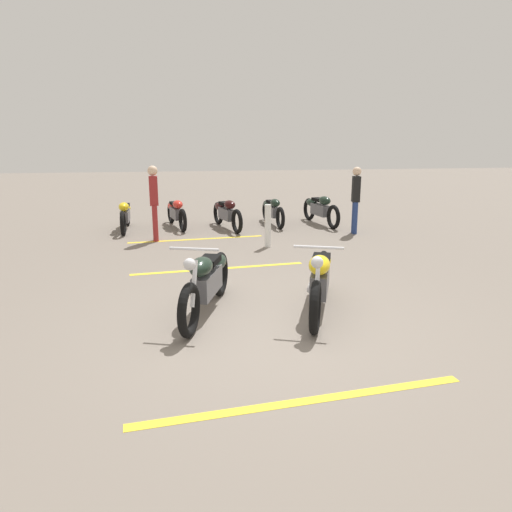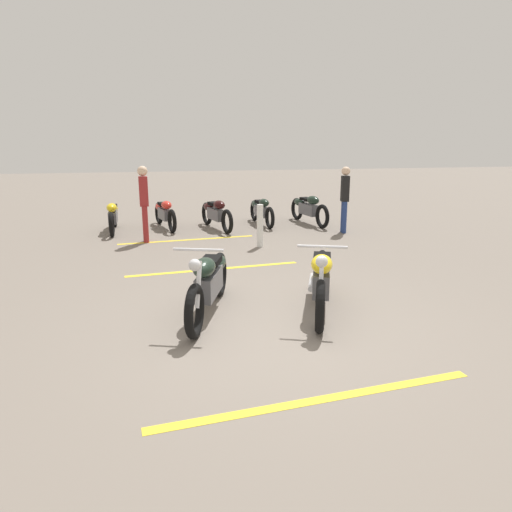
{
  "view_description": "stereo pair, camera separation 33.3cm",
  "coord_description": "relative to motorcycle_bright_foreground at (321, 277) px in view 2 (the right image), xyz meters",
  "views": [
    {
      "loc": [
        -5.48,
        1.12,
        2.32
      ],
      "look_at": [
        1.1,
        0.0,
        0.65
      ],
      "focal_mm": 32.91,
      "sensor_mm": 36.0,
      "label": 1
    },
    {
      "loc": [
        -5.42,
        1.45,
        2.32
      ],
      "look_at": [
        1.1,
        0.0,
        0.65
      ],
      "focal_mm": 32.91,
      "sensor_mm": 36.0,
      "label": 2
    }
  ],
  "objects": [
    {
      "name": "ground_plane",
      "position": [
        -0.47,
        0.79,
        -0.46
      ],
      "size": [
        60.0,
        60.0,
        0.0
      ],
      "primitive_type": "plane",
      "color": "slate"
    },
    {
      "name": "motorcycle_bright_foreground",
      "position": [
        0.0,
        0.0,
        0.0
      ],
      "size": [
        2.12,
        0.93,
        1.04
      ],
      "rotation": [
        0.0,
        0.0,
        2.78
      ],
      "color": "black",
      "rests_on": "ground"
    },
    {
      "name": "motorcycle_dark_foreground",
      "position": [
        0.17,
        1.54,
        0.0
      ],
      "size": [
        2.14,
        0.88,
        1.04
      ],
      "rotation": [
        0.0,
        0.0,
        2.81
      ],
      "color": "black",
      "rests_on": "ground"
    },
    {
      "name": "motorcycle_row_far_left",
      "position": [
        6.56,
        -2.03,
        -0.02
      ],
      "size": [
        2.13,
        0.47,
        0.81
      ],
      "rotation": [
        0.0,
        0.0,
        3.3
      ],
      "color": "black",
      "rests_on": "ground"
    },
    {
      "name": "motorcycle_row_left",
      "position": [
        6.73,
        -0.71,
        -0.06
      ],
      "size": [
        1.97,
        0.33,
        0.74
      ],
      "rotation": [
        0.0,
        0.0,
        3.23
      ],
      "color": "black",
      "rests_on": "ground"
    },
    {
      "name": "motorcycle_row_center",
      "position": [
        6.34,
        0.62,
        -0.04
      ],
      "size": [
        2.04,
        0.6,
        0.78
      ],
      "rotation": [
        0.0,
        0.0,
        3.38
      ],
      "color": "black",
      "rests_on": "ground"
    },
    {
      "name": "motorcycle_row_right",
      "position": [
        6.76,
        1.93,
        -0.05
      ],
      "size": [
        1.98,
        0.54,
        0.75
      ],
      "rotation": [
        0.0,
        0.0,
        3.36
      ],
      "color": "black",
      "rests_on": "ground"
    },
    {
      "name": "motorcycle_row_far_right",
      "position": [
        6.55,
        3.24,
        -0.05
      ],
      "size": [
        2.02,
        0.26,
        0.76
      ],
      "rotation": [
        0.0,
        0.0,
        3.16
      ],
      "color": "black",
      "rests_on": "ground"
    },
    {
      "name": "bystander_near_row",
      "position": [
        5.05,
        2.42,
        0.51
      ],
      "size": [
        0.29,
        0.23,
        1.74
      ],
      "rotation": [
        0.0,
        0.0,
        4.76
      ],
      "color": "maroon",
      "rests_on": "ground"
    },
    {
      "name": "bystander_secondary",
      "position": [
        5.12,
        -2.49,
        0.46
      ],
      "size": [
        0.28,
        0.23,
        1.66
      ],
      "rotation": [
        0.0,
        0.0,
        1.37
      ],
      "color": "navy",
      "rests_on": "ground"
    },
    {
      "name": "bollard_post",
      "position": [
        3.97,
        -0.04,
        0.01
      ],
      "size": [
        0.14,
        0.14,
        0.94
      ],
      "primitive_type": "cylinder",
      "color": "white",
      "rests_on": "ground"
    },
    {
      "name": "parking_stripe_near",
      "position": [
        -2.26,
        0.82,
        -0.46
      ],
      "size": [
        0.42,
        3.2,
        0.01
      ],
      "primitive_type": "cube",
      "rotation": [
        0.0,
        0.0,
        1.66
      ],
      "color": "yellow",
      "rests_on": "ground"
    },
    {
      "name": "parking_stripe_mid",
      "position": [
        2.35,
        1.18,
        -0.46
      ],
      "size": [
        0.42,
        3.2,
        0.01
      ],
      "primitive_type": "cube",
      "rotation": [
        0.0,
        0.0,
        1.66
      ],
      "color": "yellow",
      "rests_on": "ground"
    },
    {
      "name": "parking_stripe_far",
      "position": [
        5.04,
        1.47,
        -0.46
      ],
      "size": [
        0.42,
        3.2,
        0.01
      ],
      "primitive_type": "cube",
      "rotation": [
        0.0,
        0.0,
        1.66
      ],
      "color": "yellow",
      "rests_on": "ground"
    }
  ]
}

